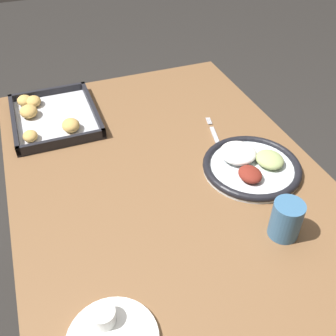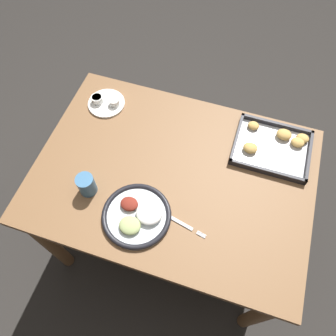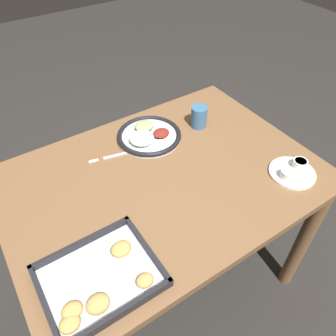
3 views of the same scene
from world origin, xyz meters
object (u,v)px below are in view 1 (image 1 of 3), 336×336
at_px(drinking_cup, 286,220).
at_px(dinner_plate, 251,165).
at_px(fork, 216,138).
at_px(baking_tray, 50,116).

bearing_deg(drinking_cup, dinner_plate, -11.42).
height_order(fork, drinking_cup, drinking_cup).
bearing_deg(drinking_cup, fork, -2.74).
bearing_deg(baking_tray, dinner_plate, -132.64).
distance_m(dinner_plate, fork, 0.16).
distance_m(dinner_plate, drinking_cup, 0.22).
height_order(dinner_plate, baking_tray, dinner_plate).
height_order(fork, baking_tray, baking_tray).
bearing_deg(baking_tray, fork, -121.75).
relative_size(fork, drinking_cup, 2.10).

